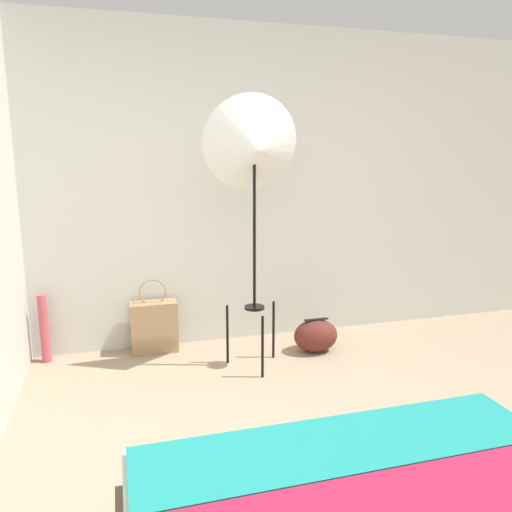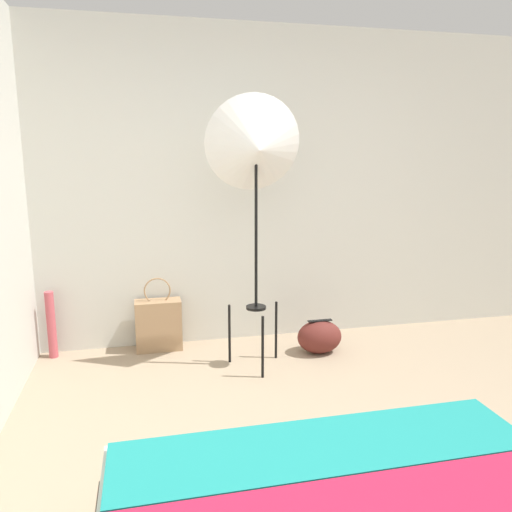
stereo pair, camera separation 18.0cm
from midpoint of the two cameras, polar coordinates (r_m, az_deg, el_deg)
name	(u,v)px [view 1 (the left image)]	position (r m, az deg, el deg)	size (l,w,h in m)	color
wall_back	(230,188)	(4.18, -4.23, 7.72)	(8.00, 0.05, 2.60)	beige
photo_umbrella	(254,149)	(3.55, -1.68, 12.17)	(0.70, 0.42, 2.00)	black
tote_bag	(154,326)	(4.17, -12.80, -7.83)	(0.37, 0.17, 0.61)	#9E7A56
duffel_bag	(316,336)	(4.11, 5.59, -9.05)	(0.36, 0.27, 0.27)	#5B231E
paper_roll	(44,329)	(4.22, -24.19, -7.59)	(0.07, 0.07, 0.54)	#BC4C56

